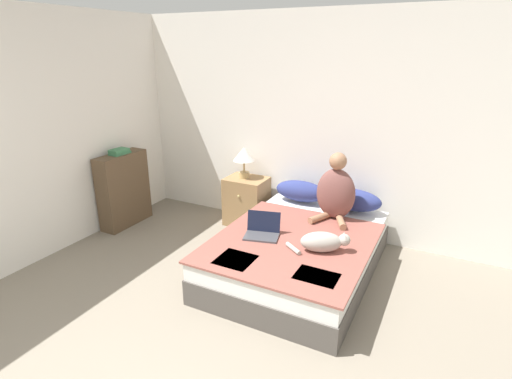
{
  "coord_description": "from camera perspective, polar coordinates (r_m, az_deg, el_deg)",
  "views": [
    {
      "loc": [
        1.28,
        -0.85,
        2.15
      ],
      "look_at": [
        -0.47,
        2.56,
        0.78
      ],
      "focal_mm": 28.0,
      "sensor_mm": 36.0,
      "label": 1
    }
  ],
  "objects": [
    {
      "name": "book_stack_top",
      "position": [
        5.14,
        -18.94,
        5.14
      ],
      "size": [
        0.16,
        0.24,
        0.06
      ],
      "color": "#3D7A51",
      "rests_on": "bookshelf"
    },
    {
      "name": "pillow_far",
      "position": [
        4.56,
        13.75,
        -1.45
      ],
      "size": [
        0.62,
        0.28,
        0.24
      ],
      "color": "navy",
      "rests_on": "bed"
    },
    {
      "name": "pillow_near",
      "position": [
        4.72,
        6.42,
        -0.23
      ],
      "size": [
        0.62,
        0.28,
        0.24
      ],
      "color": "navy",
      "rests_on": "bed"
    },
    {
      "name": "laptop_open",
      "position": [
        3.86,
        0.89,
        -5.97
      ],
      "size": [
        0.38,
        0.32,
        0.22
      ],
      "rotation": [
        0.0,
        0.0,
        0.26
      ],
      "color": "#424247",
      "rests_on": "bed"
    },
    {
      "name": "cat_tabby",
      "position": [
        3.62,
        9.53,
        -7.37
      ],
      "size": [
        0.55,
        0.34,
        0.18
      ],
      "rotation": [
        0.0,
        0.0,
        0.43
      ],
      "color": "#A8A399",
      "rests_on": "bed"
    },
    {
      "name": "bookshelf",
      "position": [
        5.28,
        -18.37,
        -0.02
      ],
      "size": [
        0.23,
        0.69,
        0.92
      ],
      "color": "brown",
      "rests_on": "ground_plane"
    },
    {
      "name": "table_lamp",
      "position": [
        4.9,
        -1.73,
        4.79
      ],
      "size": [
        0.26,
        0.26,
        0.39
      ],
      "color": "tan",
      "rests_on": "nightstand"
    },
    {
      "name": "wall_back",
      "position": [
        4.66,
        10.97,
        8.54
      ],
      "size": [
        6.01,
        0.05,
        2.55
      ],
      "color": "white",
      "rests_on": "ground_plane"
    },
    {
      "name": "bed",
      "position": [
        4.05,
        6.1,
        -9.0
      ],
      "size": [
        1.43,
        1.98,
        0.43
      ],
      "color": "#4C4742",
      "rests_on": "ground_plane"
    },
    {
      "name": "wall_side",
      "position": [
        4.7,
        -27.97,
        6.68
      ],
      "size": [
        0.05,
        4.53,
        2.55
      ],
      "color": "white",
      "rests_on": "ground_plane"
    },
    {
      "name": "person_sitting",
      "position": [
        4.24,
        11.31,
        -0.33
      ],
      "size": [
        0.41,
        0.4,
        0.72
      ],
      "color": "brown",
      "rests_on": "bed"
    },
    {
      "name": "nightstand",
      "position": [
        5.06,
        -1.35,
        -1.68
      ],
      "size": [
        0.5,
        0.41,
        0.61
      ],
      "color": "#937047",
      "rests_on": "ground_plane"
    }
  ]
}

